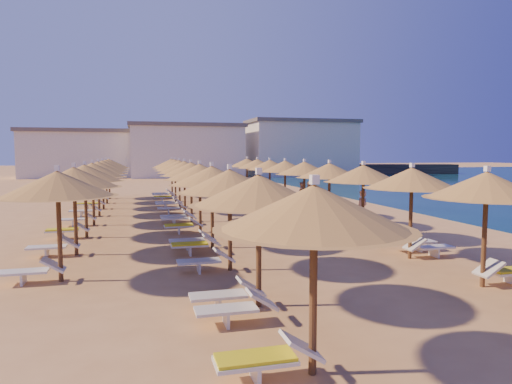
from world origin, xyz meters
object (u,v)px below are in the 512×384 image
object	(u,v)px
jetty	(362,169)
parasol_row_east	(316,170)
beachgoer_a	(362,209)
beachgoer_b	(302,196)
beachgoer_c	(309,197)
parasol_row_west	(195,171)

from	to	relation	value
jetty	parasol_row_east	size ratio (longest dim) A/B	0.95
parasol_row_east	beachgoer_a	xyz separation A→B (m)	(1.21, -2.40, -1.66)
beachgoer_b	parasol_row_east	bearing A→B (deg)	-27.75
beachgoer_c	parasol_row_east	bearing A→B (deg)	-69.33
parasol_row_west	beachgoer_b	size ratio (longest dim) A/B	19.24
jetty	beachgoer_b	world-z (taller)	beachgoer_b
jetty	beachgoer_a	bearing A→B (deg)	-110.13
beachgoer_a	parasol_row_west	bearing A→B (deg)	-115.91
jetty	parasol_row_east	world-z (taller)	parasol_row_east
parasol_row_east	parasol_row_west	xyz separation A→B (m)	(-5.83, 0.00, 0.00)
parasol_row_east	beachgoer_b	distance (m)	5.11
jetty	beachgoer_c	xyz separation A→B (m)	(-24.72, -41.07, 0.14)
jetty	beachgoer_a	size ratio (longest dim) A/B	17.42
beachgoer_c	jetty	bearing A→B (deg)	95.18
beachgoer_b	parasol_row_west	bearing A→B (deg)	-70.64
parasol_row_east	beachgoer_b	size ratio (longest dim) A/B	19.24
jetty	beachgoer_c	distance (m)	47.94
jetty	beachgoer_c	size ratio (longest dim) A/B	16.80
parasol_row_west	beachgoer_a	size ratio (longest dim) A/B	18.33
parasol_row_east	beachgoer_c	xyz separation A→B (m)	(0.88, 3.16, -1.63)
jetty	beachgoer_a	xyz separation A→B (m)	(-24.40, -46.64, 0.11)
jetty	parasol_row_west	distance (m)	54.30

